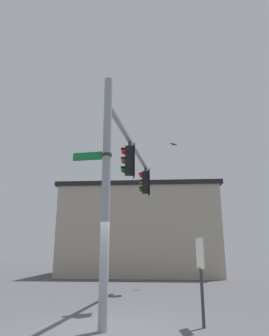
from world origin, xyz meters
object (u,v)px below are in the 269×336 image
object	(u,v)px
bird_flying	(174,144)
historical_marker	(201,267)
street_name_sign	(97,156)
traffic_light_nearest_pole	(129,161)
traffic_light_mid_inner	(145,182)

from	to	relation	value
bird_flying	historical_marker	size ratio (longest dim) A/B	0.20
street_name_sign	bird_flying	size ratio (longest dim) A/B	2.50
bird_flying	historical_marker	xyz separation A→B (m)	(-8.58, 1.20, -6.36)
traffic_light_nearest_pole	historical_marker	size ratio (longest dim) A/B	0.62
street_name_sign	bird_flying	world-z (taller)	bird_flying
traffic_light_mid_inner	bird_flying	bearing A→B (deg)	-39.86
traffic_light_mid_inner	historical_marker	distance (m)	7.22
street_name_sign	traffic_light_mid_inner	bearing A→B (deg)	-17.07
traffic_light_nearest_pole	street_name_sign	distance (m)	2.98
traffic_light_mid_inner	street_name_sign	size ratio (longest dim) A/B	1.24
traffic_light_nearest_pole	bird_flying	distance (m)	7.21
traffic_light_mid_inner	street_name_sign	xyz separation A→B (m)	(-6.36, 1.95, -0.69)
traffic_light_nearest_pole	bird_flying	xyz separation A→B (m)	(5.97, -2.92, 2.81)
traffic_light_nearest_pole	traffic_light_mid_inner	bearing A→B (deg)	-14.92
traffic_light_mid_inner	street_name_sign	world-z (taller)	traffic_light_mid_inner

